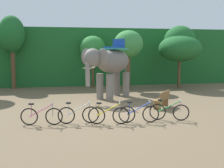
# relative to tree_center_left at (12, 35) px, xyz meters

# --- Properties ---
(ground_plane) EXTENTS (80.00, 80.00, 0.00)m
(ground_plane) POSITION_rel_tree_center_left_xyz_m (6.13, -9.64, -4.22)
(ground_plane) COLOR brown
(foliage_hedge) EXTENTS (36.00, 6.00, 4.97)m
(foliage_hedge) POSITION_rel_tree_center_left_xyz_m (6.13, 3.60, -1.73)
(foliage_hedge) COLOR #1E6028
(foliage_hedge) RESTS_ON ground
(tree_center_left) EXTENTS (2.01, 2.01, 5.76)m
(tree_center_left) POSITION_rel_tree_center_left_xyz_m (0.00, 0.00, 0.00)
(tree_center_left) COLOR brown
(tree_center_left) RESTS_ON ground
(tree_far_left) EXTENTS (2.09, 2.09, 4.24)m
(tree_far_left) POSITION_rel_tree_center_left_xyz_m (6.33, -0.09, -1.01)
(tree_far_left) COLOR brown
(tree_far_left) RESTS_ON ground
(tree_left) EXTENTS (2.22, 2.22, 4.55)m
(tree_left) POSITION_rel_tree_center_left_xyz_m (8.81, -2.36, -0.74)
(tree_left) COLOR brown
(tree_left) RESTS_ON ground
(tree_right) EXTENTS (3.38, 3.38, 4.26)m
(tree_right) POSITION_rel_tree_center_left_xyz_m (13.12, -2.04, -1.01)
(tree_right) COLOR brown
(tree_right) RESTS_ON ground
(tree_far_right) EXTENTS (2.53, 2.53, 5.04)m
(tree_far_right) POSITION_rel_tree_center_left_xyz_m (13.30, -1.54, -0.39)
(tree_far_right) COLOR brown
(tree_far_right) RESTS_ON ground
(elephant) EXTENTS (3.73, 3.62, 3.78)m
(elephant) POSITION_rel_tree_center_left_xyz_m (6.86, -5.61, -2.01)
(elephant) COLOR slate
(elephant) RESTS_ON ground
(bike_pink) EXTENTS (1.70, 0.52, 0.92)m
(bike_pink) POSITION_rel_tree_center_left_xyz_m (3.09, -11.17, -3.83)
(bike_pink) COLOR black
(bike_pink) RESTS_ON ground
(bike_white) EXTENTS (1.71, 0.52, 0.92)m
(bike_white) POSITION_rel_tree_center_left_xyz_m (4.57, -11.18, -3.83)
(bike_white) COLOR black
(bike_white) RESTS_ON ground
(bike_yellow) EXTENTS (1.69, 0.52, 0.92)m
(bike_yellow) POSITION_rel_tree_center_left_xyz_m (5.79, -11.50, -3.83)
(bike_yellow) COLOR black
(bike_yellow) RESTS_ON ground
(bike_blue) EXTENTS (1.70, 0.52, 0.92)m
(bike_blue) POSITION_rel_tree_center_left_xyz_m (7.07, -11.49, -3.83)
(bike_blue) COLOR black
(bike_blue) RESTS_ON ground
(bike_green) EXTENTS (1.65, 0.66, 0.92)m
(bike_green) POSITION_rel_tree_center_left_xyz_m (8.47, -11.34, -3.83)
(bike_green) COLOR black
(bike_green) RESTS_ON ground
(wooden_bench) EXTENTS (1.27, 1.42, 0.89)m
(wooden_bench) POSITION_rel_tree_center_left_xyz_m (9.11, -8.88, -3.74)
(wooden_bench) COLOR brown
(wooden_bench) RESTS_ON ground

